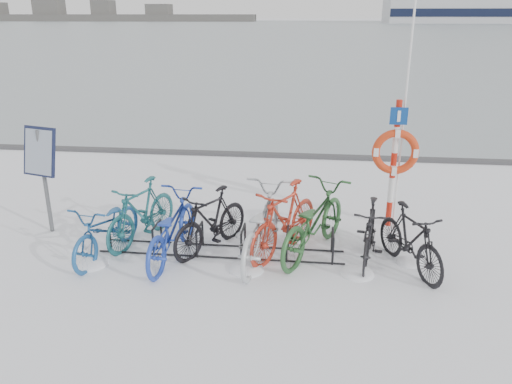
# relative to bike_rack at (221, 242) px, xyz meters

# --- Properties ---
(ground) EXTENTS (900.00, 900.00, 0.00)m
(ground) POSITION_rel_bike_rack_xyz_m (0.00, 0.00, -0.18)
(ground) COLOR white
(ground) RESTS_ON ground
(ice_sheet) EXTENTS (400.00, 298.00, 0.02)m
(ice_sheet) POSITION_rel_bike_rack_xyz_m (0.00, 155.00, -0.17)
(ice_sheet) COLOR #9AA5AE
(ice_sheet) RESTS_ON ground
(quay_edge) EXTENTS (400.00, 0.25, 0.10)m
(quay_edge) POSITION_rel_bike_rack_xyz_m (0.00, 5.90, -0.13)
(quay_edge) COLOR #3F3F42
(quay_edge) RESTS_ON ground
(bike_rack) EXTENTS (4.00, 0.48, 0.46)m
(bike_rack) POSITION_rel_bike_rack_xyz_m (0.00, 0.00, 0.00)
(bike_rack) COLOR black
(bike_rack) RESTS_ON ground
(info_board) EXTENTS (0.68, 0.40, 1.91)m
(info_board) POSITION_rel_bike_rack_xyz_m (-3.21, 0.47, 1.20)
(info_board) COLOR #595B5E
(info_board) RESTS_ON ground
(lifebuoy_station) EXTENTS (0.81, 0.23, 4.23)m
(lifebuoy_station) POSITION_rel_bike_rack_xyz_m (2.88, 1.41, 1.24)
(lifebuoy_station) COLOR #AF1C0E
(lifebuoy_station) RESTS_ON ground
(shoreline) EXTENTS (180.00, 12.00, 9.50)m
(shoreline) POSITION_rel_bike_rack_xyz_m (-122.02, 260.00, 2.61)
(shoreline) COLOR #474747
(shoreline) RESTS_ON ground
(bike_0) EXTENTS (0.96, 1.94, 0.98)m
(bike_0) POSITION_rel_bike_rack_xyz_m (-1.81, -0.26, 0.31)
(bike_0) COLOR #1D518D
(bike_0) RESTS_ON ground
(bike_1) EXTENTS (1.08, 1.90, 1.10)m
(bike_1) POSITION_rel_bike_rack_xyz_m (-1.44, 0.33, 0.37)
(bike_1) COLOR #1C595F
(bike_1) RESTS_ON ground
(bike_2) EXTENTS (0.89, 2.10, 1.07)m
(bike_2) POSITION_rel_bike_rack_xyz_m (-0.76, -0.24, 0.36)
(bike_2) COLOR #203DA9
(bike_2) RESTS_ON ground
(bike_3) EXTENTS (1.32, 1.77, 1.06)m
(bike_3) POSITION_rel_bike_rack_xyz_m (-0.19, 0.14, 0.35)
(bike_3) COLOR black
(bike_3) RESTS_ON ground
(bike_4) EXTENTS (1.08, 2.32, 1.17)m
(bike_4) POSITION_rel_bike_rack_xyz_m (0.65, -0.07, 0.40)
(bike_4) COLOR #B7BCC0
(bike_4) RESTS_ON ground
(bike_5) EXTENTS (1.42, 2.02, 1.19)m
(bike_5) POSITION_rel_bike_rack_xyz_m (1.02, 0.16, 0.42)
(bike_5) COLOR #B62F1E
(bike_5) RESTS_ON ground
(bike_6) EXTENTS (1.61, 2.32, 1.15)m
(bike_6) POSITION_rel_bike_rack_xyz_m (1.48, 0.21, 0.40)
(bike_6) COLOR #29572B
(bike_6) RESTS_ON ground
(bike_7) EXTENTS (0.76, 1.70, 0.99)m
(bike_7) POSITION_rel_bike_rack_xyz_m (2.37, 0.03, 0.31)
(bike_7) COLOR black
(bike_7) RESTS_ON ground
(bike_8) EXTENTS (1.12, 1.75, 1.02)m
(bike_8) POSITION_rel_bike_rack_xyz_m (2.95, -0.19, 0.33)
(bike_8) COLOR black
(bike_8) RESTS_ON ground
(snow_drifts) EXTENTS (5.86, 1.81, 0.19)m
(snow_drifts) POSITION_rel_bike_rack_xyz_m (0.20, -0.18, -0.18)
(snow_drifts) COLOR white
(snow_drifts) RESTS_ON ground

